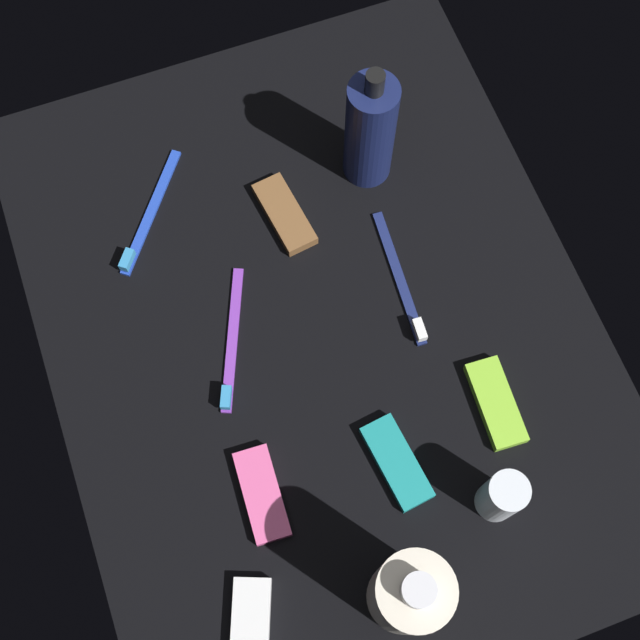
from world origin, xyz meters
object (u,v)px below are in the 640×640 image
Objects in this scene: lotion_bottle at (370,131)px; deodorant_stick at (502,496)px; bodywash_bottle at (409,594)px; toothbrush_navy at (402,284)px; toothbrush_purple at (231,347)px; snack_bar_pink at (262,494)px; snack_bar_brown at (285,214)px; toothbrush_blue at (148,218)px; snack_bar_teal at (397,463)px; snack_bar_lime at (496,403)px; snack_bar_white at (250,629)px.

lotion_bottle is 2.22× the size of deodorant_stick.
bodywash_bottle reaches higher than toothbrush_navy.
toothbrush_purple is 1.64× the size of snack_bar_pink.
snack_bar_brown is at bearing 36.75° from toothbrush_navy.
snack_bar_teal is (-39.07, -17.73, 0.14)cm from toothbrush_blue.
toothbrush_navy is 1.73× the size of snack_bar_teal.
toothbrush_navy is at bearing -49.93° from snack_bar_pink.
snack_bar_teal is at bearing 174.81° from snack_bar_brown.
toothbrush_purple and toothbrush_blue have the same top height.
lotion_bottle is 1.86× the size of snack_bar_brown.
toothbrush_navy is 18.02cm from snack_bar_lime.
bodywash_bottle is 15.08cm from deodorant_stick.
lotion_bottle reaches higher than deodorant_stick.
snack_bar_brown is at bearing -108.63° from toothbrush_blue.
deodorant_stick is at bearing -141.22° from toothbrush_purple.
deodorant_stick is at bearing -150.61° from toothbrush_blue.
snack_bar_white is (-30.45, 7.84, 0.14)cm from toothbrush_purple.
deodorant_stick is 0.84× the size of snack_bar_teal.
snack_bar_teal is (-36.72, 10.62, -7.74)cm from lotion_bottle.
snack_bar_brown is (33.62, 1.55, 0.00)cm from snack_bar_teal.
snack_bar_pink is at bearing -2.25° from snack_bar_white.
snack_bar_white and snack_bar_teal have the same top height.
toothbrush_blue is 50.23cm from snack_bar_white.
snack_bar_brown is at bearing 13.83° from deodorant_stick.
lotion_bottle reaches higher than toothbrush_blue.
lotion_bottle is 1.86× the size of snack_bar_teal.
snack_bar_lime is 13.47cm from snack_bar_teal.
snack_bar_pink is (-34.87, 25.95, -7.74)cm from lotion_bottle.
snack_bar_white is 48.72cm from snack_bar_brown.
deodorant_stick is 0.48× the size of toothbrush_navy.
toothbrush_navy is 21.71cm from snack_bar_teal.
toothbrush_purple is at bearing -3.84° from snack_bar_pink.
toothbrush_blue is at bearing 54.03° from toothbrush_navy.
lotion_bottle is 1.08× the size of bodywash_bottle.
toothbrush_blue reaches higher than snack_bar_teal.
lotion_bottle is at bearing -23.27° from snack_bar_teal.
snack_bar_white is at bearing 165.56° from toothbrush_purple.
deodorant_stick reaches higher than snack_bar_lime.
lotion_bottle is 1.29× the size of toothbrush_blue.
snack_bar_white is at bearing 114.85° from snack_bar_lime.
toothbrush_purple is at bearing 7.09° from snack_bar_white.
snack_bar_pink is at bearing -176.30° from toothbrush_blue.
snack_bar_brown is at bearing -20.26° from snack_bar_pink.
toothbrush_purple is at bearing 14.27° from bodywash_bottle.
snack_bar_teal is 33.66cm from snack_bar_brown.
lotion_bottle is at bearing -17.07° from bodywash_bottle.
bodywash_bottle reaches higher than deodorant_stick.
snack_bar_white is 14.09cm from snack_bar_pink.
bodywash_bottle is at bearing -77.09° from snack_bar_white.
toothbrush_blue is 1.44× the size of snack_bar_white.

